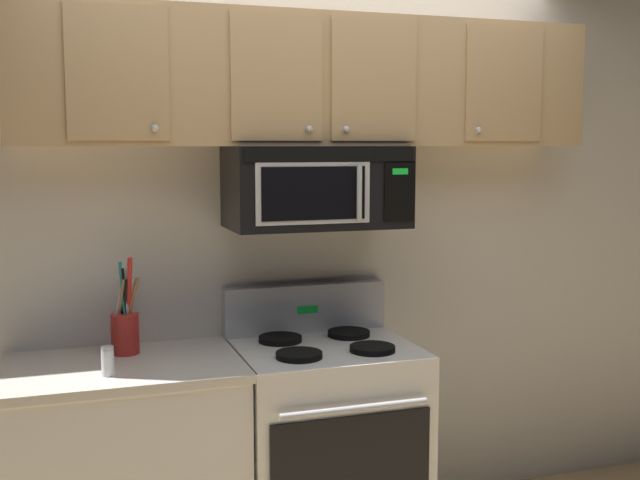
{
  "coord_description": "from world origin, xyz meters",
  "views": [
    {
      "loc": [
        -1.07,
        -2.71,
        1.76
      ],
      "look_at": [
        0.0,
        0.49,
        1.35
      ],
      "focal_mm": 44.53,
      "sensor_mm": 36.0,
      "label": 1
    }
  ],
  "objects_px": {
    "stove_range": "(325,443)",
    "over_range_microwave": "(316,187)",
    "utensil_crock_red": "(125,327)",
    "salt_shaker": "(108,361)"
  },
  "relations": [
    {
      "from": "stove_range",
      "to": "over_range_microwave",
      "type": "distance_m",
      "value": 1.11
    },
    {
      "from": "over_range_microwave",
      "to": "utensil_crock_red",
      "type": "distance_m",
      "value": 0.99
    },
    {
      "from": "over_range_microwave",
      "to": "salt_shaker",
      "type": "bearing_deg",
      "value": -163.46
    },
    {
      "from": "stove_range",
      "to": "over_range_microwave",
      "type": "xyz_separation_m",
      "value": [
        -0.0,
        0.12,
        1.11
      ]
    },
    {
      "from": "utensil_crock_red",
      "to": "salt_shaker",
      "type": "bearing_deg",
      "value": -106.79
    },
    {
      "from": "stove_range",
      "to": "utensil_crock_red",
      "type": "xyz_separation_m",
      "value": [
        -0.82,
        0.15,
        0.55
      ]
    },
    {
      "from": "stove_range",
      "to": "utensil_crock_red",
      "type": "height_order",
      "value": "utensil_crock_red"
    },
    {
      "from": "salt_shaker",
      "to": "stove_range",
      "type": "bearing_deg",
      "value": 9.57
    },
    {
      "from": "over_range_microwave",
      "to": "utensil_crock_red",
      "type": "xyz_separation_m",
      "value": [
        -0.82,
        0.03,
        -0.56
      ]
    },
    {
      "from": "utensil_crock_red",
      "to": "salt_shaker",
      "type": "distance_m",
      "value": 0.32
    }
  ]
}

